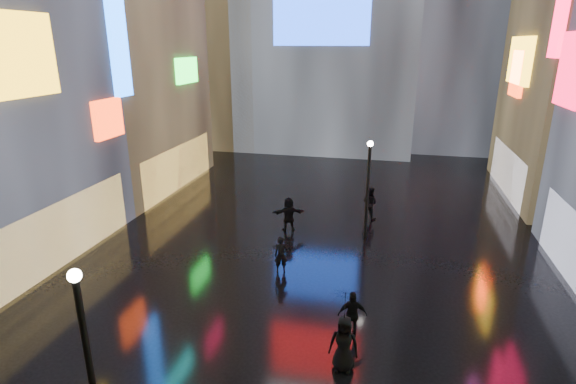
% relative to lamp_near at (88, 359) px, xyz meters
% --- Properties ---
extents(ground, '(140.00, 140.00, 0.00)m').
position_rel_lamp_near_xyz_m(ground, '(3.10, 14.61, -2.94)').
color(ground, black).
rests_on(ground, ground).
extents(building_left_far, '(10.28, 12.00, 22.00)m').
position_rel_lamp_near_xyz_m(building_left_far, '(-12.88, 20.62, 8.04)').
color(building_left_far, black).
rests_on(building_left_far, ground).
extents(tower_flank_left, '(10.00, 10.00, 26.00)m').
position_rel_lamp_near_xyz_m(tower_flank_left, '(-10.90, 36.61, 10.06)').
color(tower_flank_left, black).
rests_on(tower_flank_left, ground).
extents(lamp_near, '(0.30, 0.30, 5.20)m').
position_rel_lamp_near_xyz_m(lamp_near, '(0.00, 0.00, 0.00)').
color(lamp_near, black).
rests_on(lamp_near, ground).
extents(lamp_far, '(0.30, 0.30, 5.20)m').
position_rel_lamp_near_xyz_m(lamp_far, '(5.36, 14.64, 0.00)').
color(lamp_far, black).
rests_on(lamp_far, ground).
extents(pedestrian_3, '(1.06, 0.60, 1.70)m').
position_rel_lamp_near_xyz_m(pedestrian_3, '(5.45, 6.28, -2.09)').
color(pedestrian_3, black).
rests_on(pedestrian_3, ground).
extents(pedestrian_4, '(0.93, 0.62, 1.87)m').
position_rel_lamp_near_xyz_m(pedestrian_4, '(5.35, 4.50, -2.01)').
color(pedestrian_4, black).
rests_on(pedestrian_4, ground).
extents(pedestrian_5, '(1.83, 1.14, 1.89)m').
position_rel_lamp_near_xyz_m(pedestrian_5, '(1.24, 14.80, -2.00)').
color(pedestrian_5, black).
rests_on(pedestrian_5, ground).
extents(pedestrian_6, '(0.70, 0.57, 1.66)m').
position_rel_lamp_near_xyz_m(pedestrian_6, '(1.96, 10.18, -2.11)').
color(pedestrian_6, black).
rests_on(pedestrian_6, ground).
extents(pedestrian_7, '(1.15, 1.08, 1.89)m').
position_rel_lamp_near_xyz_m(pedestrian_7, '(5.40, 17.64, -2.00)').
color(pedestrian_7, black).
rests_on(pedestrian_7, ground).
extents(umbrella_2, '(1.43, 1.43, 0.92)m').
position_rel_lamp_near_xyz_m(umbrella_2, '(5.35, 4.50, -0.62)').
color(umbrella_2, black).
rests_on(umbrella_2, pedestrian_4).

